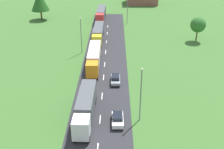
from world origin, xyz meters
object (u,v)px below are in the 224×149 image
truck_second (85,106)px  car_fourth (116,79)px  lamppost_fourth (127,8)px  tree_oak (40,1)px  lamppost_third (81,34)px  tree_maple (198,25)px  truck_fourth (98,33)px  truck_third (94,57)px  car_third (118,119)px  lamppost_second (141,92)px  truck_fifth (101,14)px

truck_second → car_fourth: size_ratio=3.15×
car_fourth → lamppost_fourth: 40.65m
tree_oak → car_fourth: bearing=-60.7°
lamppost_third → tree_oak: 33.50m
tree_maple → truck_fourth: bearing=179.5°
lamppost_fourth → tree_oak: size_ratio=0.95×
car_fourth → truck_third: bearing=121.4°
truck_second → truck_fourth: size_ratio=0.94×
truck_third → truck_fourth: bearing=89.9°
tree_oak → lamppost_fourth: bearing=-8.3°
truck_third → car_third: (5.10, -21.08, -1.29)m
lamppost_second → lamppost_third: 30.27m
lamppost_fourth → truck_third: bearing=-104.6°
tree_oak → car_third: bearing=-66.3°
car_third → lamppost_fourth: bearing=86.4°
car_fourth → truck_fifth: bearing=96.3°
truck_fifth → tree_oak: (-20.08, 0.24, 4.25)m
truck_fourth → tree_oak: size_ratio=1.40×
truck_second → truck_third: (-0.02, 19.72, -0.08)m
car_third → truck_fourth: bearing=97.7°
truck_fifth → lamppost_second: bearing=-81.3°
truck_fourth → lamppost_second: 37.92m
lamppost_second → truck_fourth: bearing=103.1°
truck_fourth → car_third: 38.11m
truck_fifth → lamppost_second: (8.69, -56.52, 2.91)m
car_third → lamppost_fourth: 53.81m
truck_fifth → lamppost_third: 29.12m
truck_second → lamppost_fourth: lamppost_fourth is taller
lamppost_fourth → car_fourth: bearing=-95.2°
truck_third → tree_oak: (-20.19, 36.62, 4.28)m
car_fourth → tree_maple: bearing=47.9°
lamppost_fourth → truck_second: bearing=-99.2°
tree_oak → tree_maple: tree_oak is taller
car_fourth → lamppost_third: size_ratio=0.45×
car_third → lamppost_third: lamppost_third is taller
truck_fourth → lamppost_third: (-3.54, -9.07, 2.85)m
truck_third → lamppost_third: lamppost_third is taller
truck_second → tree_maple: 44.98m
tree_maple → car_fourth: bearing=-132.1°
car_fourth → lamppost_second: size_ratio=0.44×
car_third → lamppost_fourth: (3.36, 53.54, 4.23)m
truck_second → tree_maple: bearing=53.6°
truck_fifth → lamppost_second: size_ratio=1.53×
tree_oak → truck_fifth: bearing=-0.7°
lamppost_third → lamppost_fourth: lamppost_fourth is taller
truck_third → car_fourth: size_ratio=3.48×
truck_fourth → truck_second: bearing=-90.0°
truck_fourth → car_third: truck_fourth is taller
car_third → tree_oak: tree_oak is taller
truck_second → tree_oak: size_ratio=1.31×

